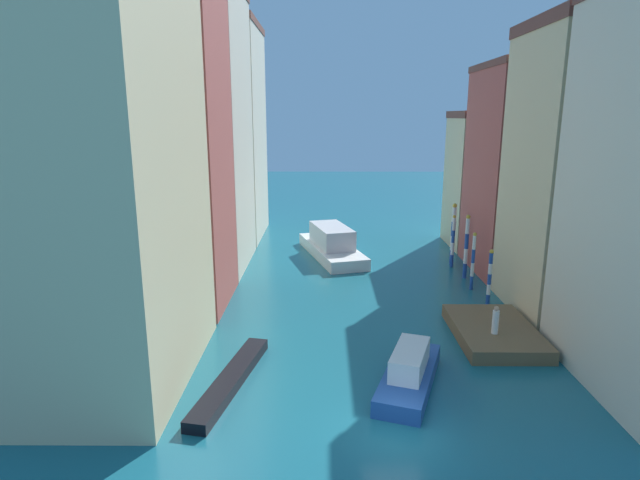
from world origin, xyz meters
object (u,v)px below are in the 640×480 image
gondola_black (231,379)px  vaporetto_white (332,244)px  mooring_pole_2 (466,246)px  mooring_pole_4 (453,233)px  mooring_pole_3 (453,241)px  person_on_dock (496,321)px  waterfront_dock (494,332)px  mooring_pole_1 (473,261)px  mooring_pole_0 (490,277)px  motorboat_0 (409,372)px

gondola_black → vaporetto_white: bearing=77.6°
mooring_pole_2 → mooring_pole_4: size_ratio=0.96×
vaporetto_white → gondola_black: vaporetto_white is taller
mooring_pole_2 → gondola_black: 23.07m
mooring_pole_3 → gondola_black: (-15.31, -20.01, -2.02)m
person_on_dock → mooring_pole_3: (1.40, 15.64, 0.77)m
waterfront_dock → mooring_pole_1: 8.93m
mooring_pole_2 → gondola_black: size_ratio=0.61×
mooring_pole_1 → mooring_pole_2: bearing=85.4°
gondola_black → waterfront_dock: bearing=20.9°
waterfront_dock → person_on_dock: person_on_dock is taller
gondola_black → mooring_pole_4: bearing=53.4°
person_on_dock → mooring_pole_4: mooring_pole_4 is taller
mooring_pole_1 → mooring_pole_0: bearing=-85.7°
mooring_pole_1 → mooring_pole_3: 5.88m
person_on_dock → mooring_pole_2: 12.65m
waterfront_dock → mooring_pole_1: (1.09, 8.67, 1.82)m
vaporetto_white → mooring_pole_2: bearing=-32.2°
person_on_dock → mooring_pole_4: size_ratio=0.30×
mooring_pole_0 → mooring_pole_4: (-0.08, 9.96, 0.73)m
mooring_pole_1 → mooring_pole_2: 2.77m
waterfront_dock → mooring_pole_2: bearing=83.4°
motorboat_0 → vaporetto_white: bearing=98.1°
mooring_pole_2 → gondola_black: mooring_pole_2 is taller
person_on_dock → vaporetto_white: size_ratio=0.14×
mooring_pole_4 → motorboat_0: mooring_pole_4 is taller
waterfront_dock → mooring_pole_0: (1.33, 5.48, 1.60)m
mooring_pole_1 → mooring_pole_4: bearing=88.7°
mooring_pole_2 → mooring_pole_1: bearing=-94.6°
waterfront_dock → mooring_pole_2: (1.31, 11.41, 2.22)m
person_on_dock → mooring_pole_0: mooring_pole_0 is taller
mooring_pole_2 → vaporetto_white: bearing=147.8°
mooring_pole_3 → mooring_pole_4: 1.01m
mooring_pole_4 → mooring_pole_1: bearing=-91.3°
mooring_pole_3 → mooring_pole_2: bearing=-85.1°
waterfront_dock → vaporetto_white: 20.18m
mooring_pole_4 → vaporetto_white: 10.79m
mooring_pole_0 → mooring_pole_3: (-0.29, 9.07, 0.30)m
person_on_dock → gondola_black: bearing=-162.6°
person_on_dock → motorboat_0: person_on_dock is taller
person_on_dock → mooring_pole_2: size_ratio=0.32×
waterfront_dock → mooring_pole_4: 15.66m
person_on_dock → mooring_pole_0: bearing=75.6°
motorboat_0 → mooring_pole_1: bearing=64.1°
waterfront_dock → gondola_black: (-14.26, -5.45, -0.11)m
mooring_pole_0 → vaporetto_white: (-10.45, 12.50, -0.88)m
waterfront_dock → motorboat_0: size_ratio=1.00×
waterfront_dock → motorboat_0: bearing=-136.5°
mooring_pole_2 → motorboat_0: size_ratio=0.74×
person_on_dock → gondola_black: (-13.91, -4.36, -1.24)m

